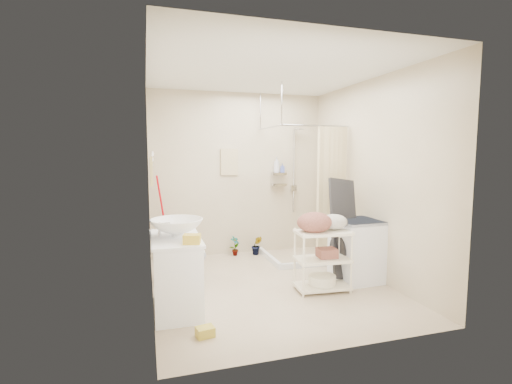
# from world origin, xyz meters

# --- Properties ---
(floor) EXTENTS (3.20, 3.20, 0.00)m
(floor) POSITION_xyz_m (0.00, 0.00, 0.00)
(floor) COLOR #C6B394
(floor) RESTS_ON ground
(ceiling) EXTENTS (2.80, 3.20, 0.04)m
(ceiling) POSITION_xyz_m (0.00, 0.00, 2.60)
(ceiling) COLOR silver
(ceiling) RESTS_ON ground
(wall_back) EXTENTS (2.80, 0.04, 2.60)m
(wall_back) POSITION_xyz_m (0.00, 1.60, 1.30)
(wall_back) COLOR beige
(wall_back) RESTS_ON ground
(wall_front) EXTENTS (2.80, 0.04, 2.60)m
(wall_front) POSITION_xyz_m (0.00, -1.60, 1.30)
(wall_front) COLOR beige
(wall_front) RESTS_ON ground
(wall_left) EXTENTS (0.04, 3.20, 2.60)m
(wall_left) POSITION_xyz_m (-1.40, 0.00, 1.30)
(wall_left) COLOR beige
(wall_left) RESTS_ON ground
(wall_right) EXTENTS (0.04, 3.20, 2.60)m
(wall_right) POSITION_xyz_m (1.40, 0.00, 1.30)
(wall_right) COLOR beige
(wall_right) RESTS_ON ground
(vanity) EXTENTS (0.50, 0.89, 0.78)m
(vanity) POSITION_xyz_m (-1.16, -0.41, 0.39)
(vanity) COLOR white
(vanity) RESTS_ON ground
(sink) EXTENTS (0.60, 0.60, 0.19)m
(sink) POSITION_xyz_m (-1.15, -0.37, 0.87)
(sink) COLOR white
(sink) RESTS_ON vanity
(counter_basket) EXTENTS (0.19, 0.16, 0.09)m
(counter_basket) POSITION_xyz_m (-1.03, -0.72, 0.82)
(counter_basket) COLOR gold
(counter_basket) RESTS_ON vanity
(floor_basket) EXTENTS (0.26, 0.21, 0.12)m
(floor_basket) POSITION_xyz_m (-0.97, -1.06, 0.06)
(floor_basket) COLOR gold
(floor_basket) RESTS_ON ground
(toilet) EXTENTS (0.68, 0.42, 0.66)m
(toilet) POSITION_xyz_m (-1.04, 0.48, 0.33)
(toilet) COLOR silver
(toilet) RESTS_ON ground
(mop) EXTENTS (0.12, 0.12, 1.30)m
(mop) POSITION_xyz_m (-1.24, 1.50, 0.65)
(mop) COLOR #C0010C
(mop) RESTS_ON ground
(potted_plant_a) EXTENTS (0.20, 0.20, 0.32)m
(potted_plant_a) POSITION_xyz_m (-0.10, 1.44, 0.16)
(potted_plant_a) COLOR brown
(potted_plant_a) RESTS_ON ground
(potted_plant_b) EXTENTS (0.20, 0.17, 0.31)m
(potted_plant_b) POSITION_xyz_m (0.25, 1.39, 0.15)
(potted_plant_b) COLOR maroon
(potted_plant_b) RESTS_ON ground
(hanging_towel) EXTENTS (0.28, 0.03, 0.42)m
(hanging_towel) POSITION_xyz_m (-0.15, 1.58, 1.50)
(hanging_towel) COLOR beige
(hanging_towel) RESTS_ON wall_back
(towel_ring) EXTENTS (0.04, 0.22, 0.34)m
(towel_ring) POSITION_xyz_m (-1.38, -0.20, 1.47)
(towel_ring) COLOR #DECA81
(towel_ring) RESTS_ON wall_left
(tp_holder) EXTENTS (0.08, 0.12, 0.14)m
(tp_holder) POSITION_xyz_m (-1.36, 0.05, 0.72)
(tp_holder) COLOR white
(tp_holder) RESTS_ON wall_left
(shower) EXTENTS (1.10, 1.10, 2.10)m
(shower) POSITION_xyz_m (0.85, 1.05, 1.05)
(shower) COLOR silver
(shower) RESTS_ON ground
(shampoo_bottle_a) EXTENTS (0.12, 0.12, 0.26)m
(shampoo_bottle_a) POSITION_xyz_m (0.63, 1.52, 1.45)
(shampoo_bottle_a) COLOR silver
(shampoo_bottle_a) RESTS_ON shower
(shampoo_bottle_b) EXTENTS (0.09, 0.09, 0.15)m
(shampoo_bottle_b) POSITION_xyz_m (0.74, 1.53, 1.40)
(shampoo_bottle_b) COLOR #414F9E
(shampoo_bottle_b) RESTS_ON shower
(washing_machine) EXTENTS (0.56, 0.58, 0.79)m
(washing_machine) POSITION_xyz_m (1.14, -0.13, 0.40)
(washing_machine) COLOR silver
(washing_machine) RESTS_ON ground
(laundry_rack) EXTENTS (0.66, 0.42, 0.87)m
(laundry_rack) POSITION_xyz_m (0.55, -0.33, 0.43)
(laundry_rack) COLOR white
(laundry_rack) RESTS_ON ground
(ironing_board) EXTENTS (0.39, 0.16, 1.36)m
(ironing_board) POSITION_xyz_m (1.00, -0.03, 0.68)
(ironing_board) COLOR black
(ironing_board) RESTS_ON ground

